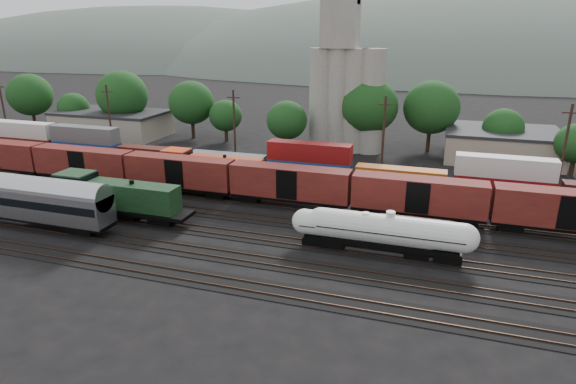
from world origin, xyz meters
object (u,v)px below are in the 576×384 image
(passenger_coach, at_px, (11,195))
(orange_locomotive, at_px, (205,167))
(green_locomotive, at_px, (110,196))
(tank_car_a, at_px, (365,230))
(grain_silo, at_px, (345,88))

(passenger_coach, relative_size, orange_locomotive, 1.40)
(green_locomotive, bearing_deg, tank_car_a, 0.00)
(orange_locomotive, bearing_deg, grain_silo, 60.69)
(tank_car_a, bearing_deg, passenger_coach, -172.70)
(green_locomotive, height_order, passenger_coach, passenger_coach)
(green_locomotive, height_order, orange_locomotive, green_locomotive)
(passenger_coach, xyz_separation_m, grain_silo, (28.47, 46.00, 7.76))
(green_locomotive, height_order, grain_silo, grain_silo)
(tank_car_a, distance_m, orange_locomotive, 29.29)
(tank_car_a, bearing_deg, grain_silo, 104.44)
(green_locomotive, bearing_deg, orange_locomotive, 72.58)
(tank_car_a, xyz_separation_m, grain_silo, (-10.56, 41.00, 8.89))
(passenger_coach, height_order, orange_locomotive, passenger_coach)
(passenger_coach, bearing_deg, green_locomotive, 28.62)
(tank_car_a, distance_m, passenger_coach, 39.36)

